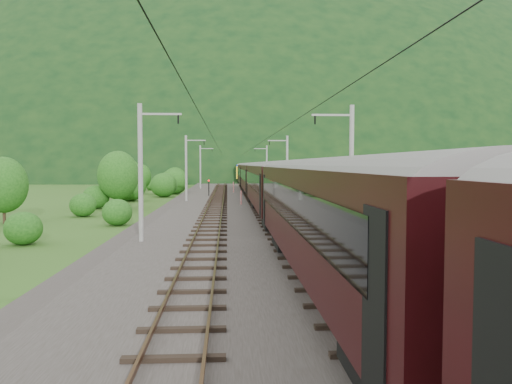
{
  "coord_description": "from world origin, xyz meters",
  "views": [
    {
      "loc": [
        -1.16,
        -29.27,
        4.81
      ],
      "look_at": [
        1.1,
        10.1,
        2.6
      ],
      "focal_mm": 35.0,
      "sensor_mm": 36.0,
      "label": 1
    }
  ],
  "objects": [
    {
      "name": "track_right",
      "position": [
        2.4,
        10.0,
        0.37
      ],
      "size": [
        2.4,
        220.0,
        0.27
      ],
      "color": "brown",
      "rests_on": "railbed"
    },
    {
      "name": "train",
      "position": [
        2.4,
        23.76,
        3.69
      ],
      "size": [
        3.14,
        151.13,
        5.46
      ],
      "color": "black",
      "rests_on": "ground"
    },
    {
      "name": "railbed",
      "position": [
        0.0,
        10.0,
        0.15
      ],
      "size": [
        14.0,
        220.0,
        0.3
      ],
      "primitive_type": "cube",
      "color": "#38332D",
      "rests_on": "ground"
    },
    {
      "name": "mountain_ridge",
      "position": [
        -120.0,
        300.0,
        0.0
      ],
      "size": [
        336.0,
        280.0,
        132.0
      ],
      "primitive_type": "ellipsoid",
      "color": "black",
      "rests_on": "ground"
    },
    {
      "name": "mountain_main",
      "position": [
        0.0,
        260.0,
        0.0
      ],
      "size": [
        504.0,
        360.0,
        244.0
      ],
      "primitive_type": "ellipsoid",
      "color": "black",
      "rests_on": "ground"
    },
    {
      "name": "catenary_left",
      "position": [
        -6.12,
        32.0,
        4.5
      ],
      "size": [
        2.54,
        192.28,
        8.0
      ],
      "color": "gray",
      "rests_on": "railbed"
    },
    {
      "name": "hazard_post_near",
      "position": [
        -0.2,
        49.98,
        1.15
      ],
      "size": [
        0.18,
        0.18,
        1.7
      ],
      "primitive_type": "cylinder",
      "color": "red",
      "rests_on": "railbed"
    },
    {
      "name": "ground",
      "position": [
        0.0,
        0.0,
        0.0
      ],
      "size": [
        600.0,
        600.0,
        0.0
      ],
      "primitive_type": "plane",
      "color": "#304F18",
      "rests_on": "ground"
    },
    {
      "name": "vegetation_right",
      "position": [
        13.34,
        1.33,
        1.23
      ],
      "size": [
        5.14,
        102.52,
        2.76
      ],
      "color": "#1A4713",
      "rests_on": "ground"
    },
    {
      "name": "catenary_right",
      "position": [
        6.12,
        32.0,
        4.5
      ],
      "size": [
        2.54,
        192.28,
        8.0
      ],
      "color": "gray",
      "rests_on": "railbed"
    },
    {
      "name": "hazard_post_far",
      "position": [
        0.34,
        25.81,
        1.08
      ],
      "size": [
        0.17,
        0.17,
        1.55
      ],
      "primitive_type": "cylinder",
      "color": "red",
      "rests_on": "railbed"
    },
    {
      "name": "vegetation_left",
      "position": [
        -14.3,
        21.99,
        2.43
      ],
      "size": [
        14.01,
        147.6,
        6.23
      ],
      "color": "#1A4713",
      "rests_on": "ground"
    },
    {
      "name": "signal",
      "position": [
        -3.82,
        41.76,
        1.65
      ],
      "size": [
        0.25,
        0.25,
        2.29
      ],
      "color": "black",
      "rests_on": "railbed"
    },
    {
      "name": "track_left",
      "position": [
        -2.4,
        10.0,
        0.37
      ],
      "size": [
        2.4,
        220.0,
        0.27
      ],
      "color": "brown",
      "rests_on": "railbed"
    },
    {
      "name": "overhead_wires",
      "position": [
        0.0,
        10.0,
        7.1
      ],
      "size": [
        4.83,
        198.0,
        0.03
      ],
      "color": "black",
      "rests_on": "ground"
    }
  ]
}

